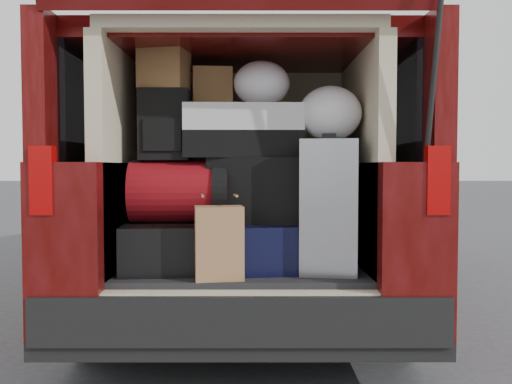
# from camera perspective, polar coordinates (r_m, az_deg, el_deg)

# --- Properties ---
(ground) EXTENTS (80.00, 80.00, 0.00)m
(ground) POSITION_cam_1_polar(r_m,az_deg,el_deg) (2.90, -1.47, -19.20)
(ground) COLOR #3A3A3D
(ground) RESTS_ON ground
(minivan) EXTENTS (1.90, 5.35, 2.77)m
(minivan) POSITION_cam_1_polar(r_m,az_deg,el_deg) (4.55, -0.91, 0.53)
(minivan) COLOR black
(minivan) RESTS_ON ground
(load_floor) EXTENTS (1.24, 1.05, 0.55)m
(load_floor) POSITION_cam_1_polar(r_m,az_deg,el_deg) (3.07, -1.35, -12.51)
(load_floor) COLOR black
(load_floor) RESTS_ON ground
(black_hardshell) EXTENTS (0.48, 0.63, 0.24)m
(black_hardshell) POSITION_cam_1_polar(r_m,az_deg,el_deg) (2.90, -9.25, -5.51)
(black_hardshell) COLOR black
(black_hardshell) RESTS_ON load_floor
(navy_hardshell) EXTENTS (0.51, 0.60, 0.24)m
(navy_hardshell) POSITION_cam_1_polar(r_m,az_deg,el_deg) (2.85, -0.76, -5.60)
(navy_hardshell) COLOR black
(navy_hardshell) RESTS_ON load_floor
(silver_roller) EXTENTS (0.34, 0.48, 0.66)m
(silver_roller) POSITION_cam_1_polar(r_m,az_deg,el_deg) (2.80, 7.67, -1.42)
(silver_roller) COLOR silver
(silver_roller) RESTS_ON load_floor
(kraft_bag) EXTENTS (0.24, 0.17, 0.35)m
(kraft_bag) POSITION_cam_1_polar(r_m,az_deg,el_deg) (2.56, -3.91, -5.36)
(kraft_bag) COLOR #A6724B
(kraft_bag) RESTS_ON load_floor
(red_duffel) EXTENTS (0.52, 0.35, 0.33)m
(red_duffel) POSITION_cam_1_polar(r_m,az_deg,el_deg) (2.86, -8.08, 0.06)
(red_duffel) COLOR maroon
(red_duffel) RESTS_ON black_hardshell
(black_soft_case) EXTENTS (0.50, 0.34, 0.34)m
(black_soft_case) POSITION_cam_1_polar(r_m,az_deg,el_deg) (2.83, -0.02, 0.21)
(black_soft_case) COLOR black
(black_soft_case) RESTS_ON navy_hardshell
(backpack) EXTENTS (0.26, 0.16, 0.36)m
(backpack) POSITION_cam_1_polar(r_m,az_deg,el_deg) (2.86, -9.59, 6.97)
(backpack) COLOR black
(backpack) RESTS_ON red_duffel
(twotone_duffel) EXTENTS (0.62, 0.33, 0.27)m
(twotone_duffel) POSITION_cam_1_polar(r_m,az_deg,el_deg) (2.87, -1.29, 6.36)
(twotone_duffel) COLOR silver
(twotone_duffel) RESTS_ON black_soft_case
(grocery_sack_lower) EXTENTS (0.27, 0.23, 0.21)m
(grocery_sack_lower) POSITION_cam_1_polar(r_m,az_deg,el_deg) (2.92, -9.63, 12.58)
(grocery_sack_lower) COLOR brown
(grocery_sack_lower) RESTS_ON backpack
(grocery_sack_upper) EXTENTS (0.23, 0.19, 0.21)m
(grocery_sack_upper) POSITION_cam_1_polar(r_m,az_deg,el_deg) (3.00, -4.62, 10.84)
(grocery_sack_upper) COLOR brown
(grocery_sack_upper) RESTS_ON twotone_duffel
(plastic_bag_center) EXTENTS (0.34, 0.32, 0.24)m
(plastic_bag_center) POSITION_cam_1_polar(r_m,az_deg,el_deg) (2.93, 0.59, 11.33)
(plastic_bag_center) COLOR silver
(plastic_bag_center) RESTS_ON twotone_duffel
(plastic_bag_right) EXTENTS (0.37, 0.35, 0.28)m
(plastic_bag_right) POSITION_cam_1_polar(r_m,az_deg,el_deg) (2.81, 7.83, 8.19)
(plastic_bag_right) COLOR silver
(plastic_bag_right) RESTS_ON silver_roller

